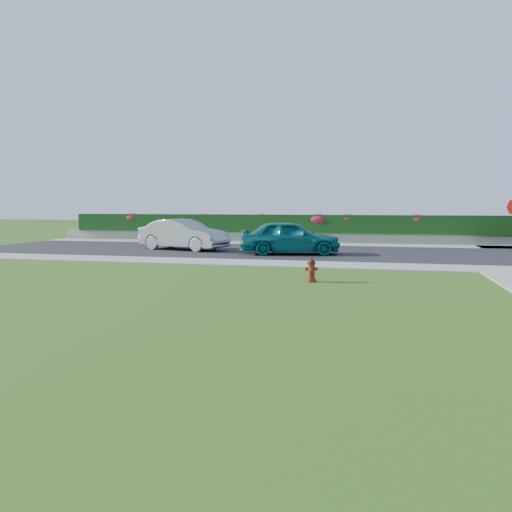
# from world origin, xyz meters

# --- Properties ---
(ground) EXTENTS (120.00, 120.00, 0.00)m
(ground) POSITION_xyz_m (0.00, 0.00, 0.00)
(ground) COLOR black
(ground) RESTS_ON ground
(street_far) EXTENTS (26.00, 8.00, 0.04)m
(street_far) POSITION_xyz_m (-5.00, 14.00, 0.02)
(street_far) COLOR black
(street_far) RESTS_ON ground
(sidewalk_far) EXTENTS (24.00, 2.00, 0.04)m
(sidewalk_far) POSITION_xyz_m (-6.00, 9.00, 0.02)
(sidewalk_far) COLOR gray
(sidewalk_far) RESTS_ON ground
(curb_corner) EXTENTS (2.00, 2.00, 0.04)m
(curb_corner) POSITION_xyz_m (7.00, 9.00, 0.02)
(curb_corner) COLOR gray
(curb_corner) RESTS_ON ground
(sidewalk_beyond) EXTENTS (34.00, 2.00, 0.04)m
(sidewalk_beyond) POSITION_xyz_m (-1.00, 19.00, 0.02)
(sidewalk_beyond) COLOR gray
(sidewalk_beyond) RESTS_ON ground
(retaining_wall) EXTENTS (34.00, 0.40, 0.60)m
(retaining_wall) POSITION_xyz_m (-1.00, 20.50, 0.30)
(retaining_wall) COLOR gray
(retaining_wall) RESTS_ON ground
(hedge) EXTENTS (32.00, 0.90, 1.10)m
(hedge) POSITION_xyz_m (-1.00, 20.60, 1.15)
(hedge) COLOR black
(hedge) RESTS_ON retaining_wall
(fire_hydrant) EXTENTS (0.39, 0.36, 0.74)m
(fire_hydrant) POSITION_xyz_m (0.66, 4.76, 0.35)
(fire_hydrant) COLOR #50190C
(fire_hydrant) RESTS_ON ground
(sedan_teal) EXTENTS (4.85, 2.73, 1.56)m
(sedan_teal) POSITION_xyz_m (-1.27, 12.62, 0.82)
(sedan_teal) COLOR #0D5E63
(sedan_teal) RESTS_ON street_far
(sedan_silver) EXTENTS (4.92, 2.83, 1.53)m
(sedan_silver) POSITION_xyz_m (-6.90, 13.66, 0.81)
(sedan_silver) COLOR #94969B
(sedan_silver) RESTS_ON street_far
(flower_clump_a) EXTENTS (1.24, 0.79, 0.62)m
(flower_clump_a) POSITION_xyz_m (-13.17, 20.50, 1.45)
(flower_clump_a) COLOR #BE2038
(flower_clump_a) RESTS_ON hedge
(flower_clump_b) EXTENTS (1.05, 0.68, 0.53)m
(flower_clump_b) POSITION_xyz_m (-8.23, 20.50, 1.49)
(flower_clump_b) COLOR #BE2038
(flower_clump_b) RESTS_ON hedge
(flower_clump_c) EXTENTS (1.10, 0.71, 0.55)m
(flower_clump_c) POSITION_xyz_m (-4.41, 20.50, 1.48)
(flower_clump_c) COLOR #BE2038
(flower_clump_c) RESTS_ON hedge
(flower_clump_d) EXTENTS (1.37, 0.88, 0.68)m
(flower_clump_d) POSITION_xyz_m (-0.85, 20.50, 1.43)
(flower_clump_d) COLOR #BE2038
(flower_clump_d) RESTS_ON hedge
(flower_clump_e) EXTENTS (1.14, 0.73, 0.57)m
(flower_clump_e) POSITION_xyz_m (0.88, 20.50, 1.47)
(flower_clump_e) COLOR #BE2038
(flower_clump_e) RESTS_ON hedge
(flower_clump_f) EXTENTS (1.17, 0.75, 0.58)m
(flower_clump_f) POSITION_xyz_m (4.88, 20.50, 1.47)
(flower_clump_f) COLOR #BE2038
(flower_clump_f) RESTS_ON hedge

